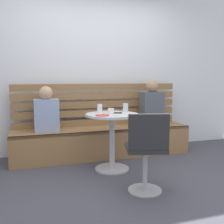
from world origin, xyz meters
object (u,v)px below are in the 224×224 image
white_chair (146,150)px  person_child_left (46,112)px  cup_glass_tall (125,108)px  booth_bench (103,142)px  person_adult (152,105)px  cup_ceramic_white (111,111)px  plate_small (102,115)px  cafe_table (112,131)px  phone_on_table (116,113)px  cup_water_clear (100,108)px

white_chair → person_child_left: bearing=121.0°
white_chair → cup_glass_tall: cup_glass_tall is taller
booth_bench → person_adult: size_ratio=3.76×
person_adult → cup_ceramic_white: person_adult is taller
person_adult → plate_small: size_ratio=4.22×
cafe_table → phone_on_table: phone_on_table is taller
person_adult → person_child_left: bearing=179.2°
cafe_table → person_child_left: size_ratio=1.16×
booth_bench → plate_small: plate_small is taller
booth_bench → phone_on_table: (0.01, -0.59, 0.52)m
white_chair → plate_small: (-0.27, 0.68, 0.28)m
person_adult → cup_ceramic_white: 1.09m
white_chair → person_adult: bearing=61.8°
booth_bench → phone_on_table: bearing=-88.9°
cup_glass_tall → phone_on_table: 0.17m
cup_glass_tall → cup_ceramic_white: bearing=-157.1°
person_adult → plate_small: person_adult is taller
booth_bench → cup_water_clear: cup_water_clear is taller
booth_bench → cafe_table: 0.70m
white_chair → cup_water_clear: (-0.22, 0.99, 0.33)m
booth_bench → white_chair: size_ratio=3.18×
booth_bench → phone_on_table: 0.79m
booth_bench → plate_small: size_ratio=15.88×
white_chair → cup_water_clear: size_ratio=7.73×
person_adult → person_child_left: size_ratio=1.12×
cafe_table → phone_on_table: size_ratio=5.29×
cup_water_clear → plate_small: size_ratio=0.65×
cup_glass_tall → phone_on_table: bearing=-159.2°
person_adult → person_child_left: (-1.64, 0.02, -0.04)m
white_chair → person_adult: 1.65m
plate_small → phone_on_table: plate_small is taller
booth_bench → plate_small: 0.96m
booth_bench → plate_small: bearing=-106.6°
white_chair → phone_on_table: white_chair is taller
cafe_table → cup_glass_tall: bearing=23.5°
cup_ceramic_white → plate_small: bearing=-139.2°
booth_bench → cup_glass_tall: size_ratio=22.50×
person_adult → plate_small: (-1.04, -0.75, -0.01)m
person_adult → cup_glass_tall: 0.84m
person_child_left → cafe_table: bearing=-39.8°
person_child_left → phone_on_table: 1.04m
cafe_table → person_child_left: person_child_left is taller
cup_water_clear → cup_glass_tall: bearing=-14.4°
white_chair → person_child_left: size_ratio=1.33×
person_adult → cup_ceramic_white: bearing=-145.0°
person_adult → cafe_table: bearing=-144.7°
person_adult → booth_bench: bearing=178.9°
person_child_left → cup_ceramic_white: bearing=-40.6°
cup_glass_tall → cup_water_clear: size_ratio=1.09×
cafe_table → person_child_left: 1.02m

